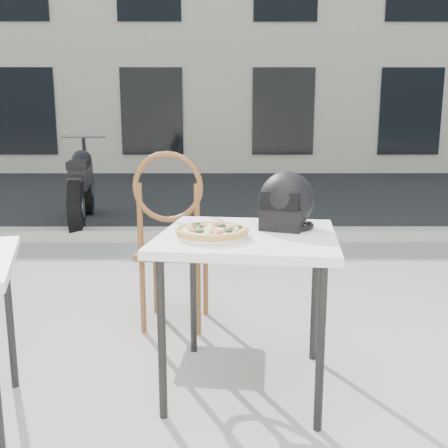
{
  "coord_description": "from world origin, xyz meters",
  "views": [
    {
      "loc": [
        0.13,
        -2.24,
        1.18
      ],
      "look_at": [
        0.13,
        -0.13,
        0.78
      ],
      "focal_mm": 40.0,
      "sensor_mm": 36.0,
      "label": 1
    }
  ],
  "objects_px": {
    "pizza": "(212,231)",
    "motorcycle": "(82,186)",
    "cafe_table_main": "(248,247)",
    "helmet": "(286,203)",
    "plate": "(212,236)",
    "cafe_chair_main": "(172,232)"
  },
  "relations": [
    {
      "from": "plate",
      "to": "pizza",
      "type": "xyz_separation_m",
      "value": [
        0.0,
        0.0,
        0.02
      ]
    },
    {
      "from": "cafe_table_main",
      "to": "motorcycle",
      "type": "bearing_deg",
      "value": 114.95
    },
    {
      "from": "cafe_table_main",
      "to": "cafe_chair_main",
      "type": "height_order",
      "value": "cafe_chair_main"
    },
    {
      "from": "plate",
      "to": "helmet",
      "type": "xyz_separation_m",
      "value": [
        0.34,
        0.21,
        0.11
      ]
    },
    {
      "from": "cafe_table_main",
      "to": "cafe_chair_main",
      "type": "xyz_separation_m",
      "value": [
        -0.41,
        0.68,
        -0.07
      ]
    },
    {
      "from": "pizza",
      "to": "cafe_table_main",
      "type": "bearing_deg",
      "value": 31.75
    },
    {
      "from": "pizza",
      "to": "plate",
      "type": "bearing_deg",
      "value": -122.56
    },
    {
      "from": "pizza",
      "to": "helmet",
      "type": "height_order",
      "value": "helmet"
    },
    {
      "from": "pizza",
      "to": "motorcycle",
      "type": "height_order",
      "value": "motorcycle"
    },
    {
      "from": "plate",
      "to": "helmet",
      "type": "bearing_deg",
      "value": 32.26
    },
    {
      "from": "cafe_table_main",
      "to": "helmet",
      "type": "relative_size",
      "value": 2.52
    },
    {
      "from": "plate",
      "to": "cafe_chair_main",
      "type": "distance_m",
      "value": 0.83
    },
    {
      "from": "motorcycle",
      "to": "cafe_chair_main",
      "type": "bearing_deg",
      "value": -76.97
    },
    {
      "from": "pizza",
      "to": "helmet",
      "type": "xyz_separation_m",
      "value": [
        0.34,
        0.21,
        0.08
      ]
    },
    {
      "from": "helmet",
      "to": "motorcycle",
      "type": "xyz_separation_m",
      "value": [
        -2.02,
        3.84,
        -0.36
      ]
    },
    {
      "from": "cafe_table_main",
      "to": "helmet",
      "type": "distance_m",
      "value": 0.28
    },
    {
      "from": "cafe_chair_main",
      "to": "motorcycle",
      "type": "bearing_deg",
      "value": -60.57
    },
    {
      "from": "pizza",
      "to": "motorcycle",
      "type": "xyz_separation_m",
      "value": [
        -1.69,
        4.05,
        -0.28
      ]
    },
    {
      "from": "cafe_table_main",
      "to": "cafe_chair_main",
      "type": "distance_m",
      "value": 0.8
    },
    {
      "from": "cafe_table_main",
      "to": "pizza",
      "type": "distance_m",
      "value": 0.21
    },
    {
      "from": "plate",
      "to": "cafe_chair_main",
      "type": "bearing_deg",
      "value": 107.81
    },
    {
      "from": "cafe_table_main",
      "to": "cafe_chair_main",
      "type": "bearing_deg",
      "value": 120.72
    }
  ]
}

